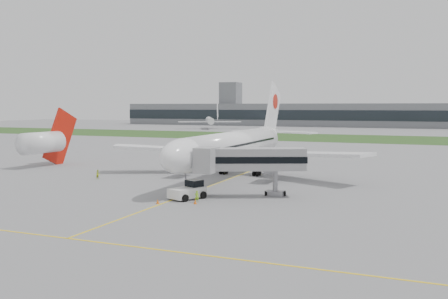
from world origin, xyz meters
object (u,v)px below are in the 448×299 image
at_px(airliner, 236,145).
at_px(ground_crew_near, 197,197).
at_px(neighbor_aircraft, 44,142).
at_px(jet_bridge, 248,160).
at_px(pushback_tug, 189,190).

relative_size(airliner, ground_crew_near, 35.54).
xyz_separation_m(airliner, ground_crew_near, (3.75, -24.15, -4.90)).
bearing_deg(neighbor_aircraft, jet_bridge, -15.27).
relative_size(airliner, neighbor_aircraft, 3.43).
height_order(airliner, jet_bridge, airliner).
relative_size(pushback_tug, ground_crew_near, 3.63).
distance_m(jet_bridge, ground_crew_near, 8.99).
bearing_deg(ground_crew_near, airliner, -114.87).
xyz_separation_m(pushback_tug, neighbor_aircraft, (-43.70, 21.11, 3.95)).
height_order(airliner, neighbor_aircraft, airliner).
bearing_deg(airliner, neighbor_aircraft, -178.73).
bearing_deg(ground_crew_near, pushback_tug, -78.22).
relative_size(pushback_tug, neighbor_aircraft, 0.35).
relative_size(ground_crew_near, neighbor_aircraft, 0.10).
distance_m(ground_crew_near, neighbor_aircraft, 51.58).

